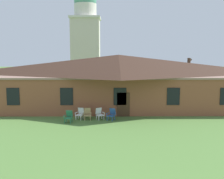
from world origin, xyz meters
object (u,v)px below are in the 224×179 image
Objects in this scene: lawn_chair_left_end at (87,114)px; lawn_chair_right_end at (112,114)px; lawn_chair_by_porch at (69,116)px; lawn_chair_middle at (100,113)px; lawn_chair_near_door at (80,113)px.

lawn_chair_left_end is 2.00m from lawn_chair_right_end.
lawn_chair_by_porch is at bearing -167.16° from lawn_chair_right_end.
lawn_chair_by_porch is 1.00× the size of lawn_chair_middle.
lawn_chair_by_porch is 1.00× the size of lawn_chair_left_end.
lawn_chair_by_porch is 1.00× the size of lawn_chair_near_door.
lawn_chair_left_end is (1.41, 0.95, 0.00)m from lawn_chair_by_porch.
lawn_chair_near_door is at bearing 171.28° from lawn_chair_left_end.
lawn_chair_left_end is 1.00× the size of lawn_chair_middle.
lawn_chair_left_end is 0.99m from lawn_chair_middle.
lawn_chair_left_end is at bearing 175.04° from lawn_chair_right_end.
lawn_chair_by_porch is 1.00× the size of lawn_chair_right_end.
lawn_chair_near_door is 1.00× the size of lawn_chair_middle.
lawn_chair_near_door is 0.63m from lawn_chair_left_end.
lawn_chair_near_door is 1.00× the size of lawn_chair_left_end.
lawn_chair_middle is (0.99, 0.07, 0.00)m from lawn_chair_left_end.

